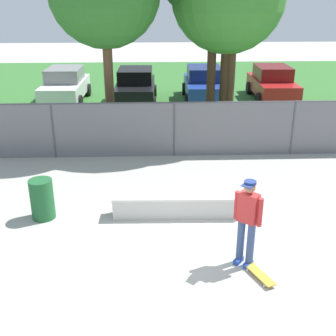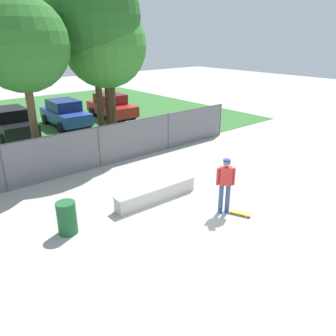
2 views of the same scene
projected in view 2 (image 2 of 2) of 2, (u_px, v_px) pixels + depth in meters
name	position (u px, v px, depth m)	size (l,w,h in m)	color
ground_plane	(195.00, 219.00, 10.59)	(80.00, 80.00, 0.00)	#ADAAA3
grass_strip	(23.00, 123.00, 22.15)	(27.74, 20.00, 0.02)	#336B2D
concrete_ledge	(156.00, 193.00, 11.71)	(3.23, 0.56, 0.55)	#B7B5AD
skateboarder	(225.00, 183.00, 10.68)	(0.48, 0.44, 1.84)	#2647A5
skateboard	(239.00, 213.00, 10.83)	(0.49, 0.82, 0.09)	gold
chainlink_fence	(99.00, 145.00, 14.46)	(15.81, 0.07, 1.84)	#4C4C51
tree_near_left	(22.00, 45.00, 12.62)	(3.62, 3.62, 6.93)	brown
tree_near_right	(93.00, 16.00, 15.11)	(4.36, 4.36, 8.46)	#47301E
tree_mid	(105.00, 46.00, 15.83)	(3.97, 3.97, 6.97)	#47301E
tree_far	(108.00, 20.00, 15.53)	(2.96, 2.96, 7.67)	#513823
car_black	(11.00, 123.00, 18.85)	(2.09, 4.24, 1.66)	black
car_blue	(65.00, 113.00, 21.19)	(2.09, 4.24, 1.66)	#233D9E
car_red	(111.00, 106.00, 23.30)	(2.09, 4.24, 1.66)	#B21E1E
trash_bin	(67.00, 218.00, 9.69)	(0.56, 0.56, 0.99)	#1E592D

